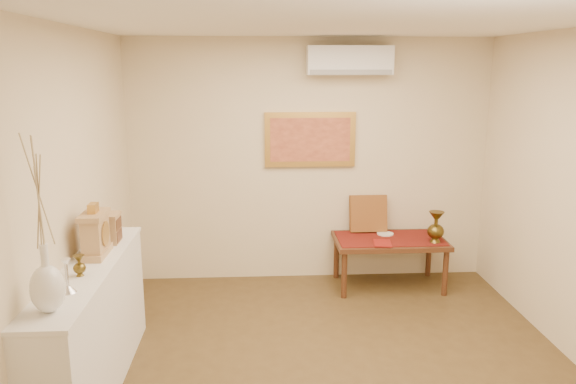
{
  "coord_description": "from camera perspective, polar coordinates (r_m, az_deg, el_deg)",
  "views": [
    {
      "loc": [
        -0.6,
        -3.9,
        2.4
      ],
      "look_at": [
        -0.31,
        1.15,
        1.25
      ],
      "focal_mm": 35.0,
      "sensor_mm": 36.0,
      "label": 1
    }
  ],
  "objects": [
    {
      "name": "low_table",
      "position": [
        6.26,
        10.27,
        -5.25
      ],
      "size": [
        1.2,
        0.7,
        0.55
      ],
      "color": "#502B18",
      "rests_on": "floor"
    },
    {
      "name": "wall_back",
      "position": [
        6.27,
        2.21,
        3.12
      ],
      "size": [
        4.0,
        0.02,
        2.7
      ],
      "primitive_type": "cube",
      "color": "beige",
      "rests_on": "ground"
    },
    {
      "name": "menu",
      "position": [
        6.03,
        9.57,
        -5.15
      ],
      "size": [
        0.21,
        0.27,
        0.01
      ],
      "primitive_type": "cube",
      "rotation": [
        0.0,
        0.0,
        -0.13
      ],
      "color": "maroon",
      "rests_on": "table_cloth"
    },
    {
      "name": "floor",
      "position": [
        4.62,
        4.87,
        -18.58
      ],
      "size": [
        4.5,
        4.5,
        0.0
      ],
      "primitive_type": "plane",
      "color": "brown",
      "rests_on": "ground"
    },
    {
      "name": "ceiling",
      "position": [
        3.96,
        5.64,
        17.03
      ],
      "size": [
        4.5,
        4.5,
        0.0
      ],
      "primitive_type": "plane",
      "rotation": [
        3.14,
        0.0,
        0.0
      ],
      "color": "white",
      "rests_on": "ground"
    },
    {
      "name": "ac_unit",
      "position": [
        6.1,
        6.26,
        13.14
      ],
      "size": [
        0.9,
        0.25,
        0.3
      ],
      "color": "silver",
      "rests_on": "wall_back"
    },
    {
      "name": "mantel_clock",
      "position": [
        4.5,
        -18.97,
        -4.02
      ],
      "size": [
        0.17,
        0.36,
        0.41
      ],
      "color": "tan",
      "rests_on": "display_ledge"
    },
    {
      "name": "table_cloth",
      "position": [
        6.24,
        10.29,
        -4.65
      ],
      "size": [
        1.14,
        0.59,
        0.01
      ],
      "primitive_type": "cube",
      "color": "maroon",
      "rests_on": "low_table"
    },
    {
      "name": "brass_urn_tall",
      "position": [
        6.15,
        14.81,
        -3.11
      ],
      "size": [
        0.18,
        0.18,
        0.41
      ],
      "primitive_type": null,
      "color": "brown",
      "rests_on": "table_cloth"
    },
    {
      "name": "wall_left",
      "position": [
        4.28,
        -22.33,
        -2.44
      ],
      "size": [
        0.02,
        4.5,
        2.7
      ],
      "primitive_type": "cube",
      "color": "beige",
      "rests_on": "ground"
    },
    {
      "name": "wooden_chest",
      "position": [
        4.81,
        -17.66,
        -3.51
      ],
      "size": [
        0.16,
        0.21,
        0.24
      ],
      "color": "tan",
      "rests_on": "display_ledge"
    },
    {
      "name": "painting",
      "position": [
        6.21,
        2.26,
        5.35
      ],
      "size": [
        1.0,
        0.06,
        0.6
      ],
      "color": "#BE8E3D",
      "rests_on": "wall_back"
    },
    {
      "name": "candlestick",
      "position": [
        3.87,
        -21.56,
        -7.92
      ],
      "size": [
        0.11,
        0.11,
        0.22
      ],
      "primitive_type": null,
      "color": "silver",
      "rests_on": "display_ledge"
    },
    {
      "name": "plate",
      "position": [
        6.36,
        9.85,
        -4.2
      ],
      "size": [
        0.19,
        0.19,
        0.01
      ],
      "primitive_type": "cylinder",
      "color": "white",
      "rests_on": "table_cloth"
    },
    {
      "name": "display_ledge",
      "position": [
        4.52,
        -19.23,
        -13.02
      ],
      "size": [
        0.37,
        2.02,
        0.98
      ],
      "color": "white",
      "rests_on": "floor"
    },
    {
      "name": "white_vase",
      "position": [
        3.49,
        -23.77,
        -3.19
      ],
      "size": [
        0.2,
        0.2,
        1.05
      ],
      "primitive_type": null,
      "color": "white",
      "rests_on": "display_ledge"
    },
    {
      "name": "brass_urn_small",
      "position": [
        4.14,
        -20.46,
        -6.72
      ],
      "size": [
        0.09,
        0.09,
        0.2
      ],
      "primitive_type": null,
      "color": "brown",
      "rests_on": "display_ledge"
    },
    {
      "name": "cushion",
      "position": [
        6.4,
        8.15,
        -2.17
      ],
      "size": [
        0.41,
        0.18,
        0.43
      ],
      "primitive_type": "cube",
      "rotation": [
        -0.21,
        0.0,
        0.0
      ],
      "color": "maroon",
      "rests_on": "table_cloth"
    }
  ]
}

